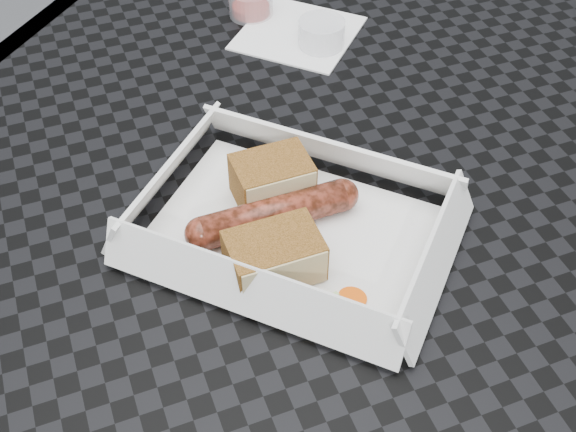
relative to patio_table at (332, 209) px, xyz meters
The scene contains 9 objects.
patio_table is the anchor object (origin of this frame).
food_tray 0.13m from the patio_table, 87.56° to the right, with size 0.22×0.15×0.00m, color white.
bratwurst 0.15m from the patio_table, 95.96° to the right, with size 0.11×0.11×0.03m.
bread_near 0.13m from the patio_table, 108.58° to the right, with size 0.06×0.04×0.04m, color brown.
bread_far 0.18m from the patio_table, 86.72° to the right, with size 0.07×0.05×0.04m, color brown.
veg_garnish 0.19m from the patio_table, 68.25° to the right, with size 0.03×0.03×0.00m.
napkin 0.21m from the patio_table, 123.31° to the left, with size 0.12×0.12×0.00m, color white.
condiment_cup_sauce 0.27m from the patio_table, 133.83° to the left, with size 0.05×0.05×0.03m, color maroon.
condiment_cup_empty 0.20m from the patio_table, 116.59° to the left, with size 0.05×0.05×0.03m, color silver.
Camera 1 is at (0.16, -0.47, 1.18)m, focal length 45.00 mm.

